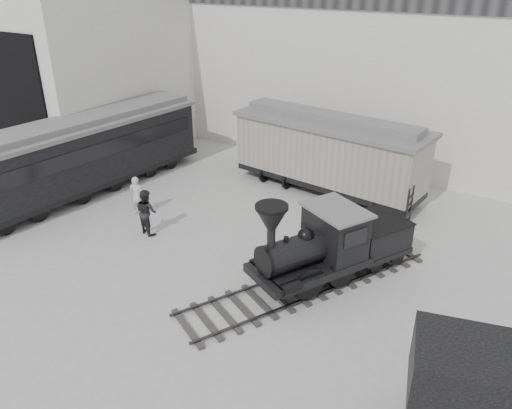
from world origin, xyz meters
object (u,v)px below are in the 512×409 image
Objects in this scene: locomotive at (326,249)px; visitor_a at (137,196)px; passenger_coach at (91,152)px; visitor_b at (146,212)px; boxcar at (328,151)px; coal_hopper at (467,382)px.

visitor_a is at bearing -154.99° from locomotive.
locomotive is 12.91m from passenger_coach.
visitor_b is (5.27, -1.98, -0.92)m from passenger_coach.
passenger_coach is 3.98m from visitor_a.
visitor_b is (-4.41, -7.76, -1.05)m from boxcar.
visitor_a is 0.93× the size of visitor_b.
locomotive is 4.90× the size of visitor_b.
passenger_coach reaches higher than locomotive.
boxcar is 5.41× the size of visitor_a.
locomotive is at bearing 158.88° from visitor_a.
passenger_coach reaches higher than visitor_b.
visitor_a is (-9.10, 0.30, -0.34)m from locomotive.
locomotive is 0.97× the size of boxcar.
coal_hopper reaches higher than visitor_b.
boxcar is (-3.16, 7.02, 0.77)m from locomotive.
visitor_b is (-7.56, -0.73, -0.28)m from locomotive.
passenger_coach is (-9.68, -5.78, -0.13)m from boxcar.
visitor_b is at bearing -113.27° from boxcar.
coal_hopper is at bearing 177.26° from visitor_b.
locomotive reaches higher than visitor_b.
boxcar is at bearing 36.20° from passenger_coach.
boxcar reaches higher than visitor_a.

